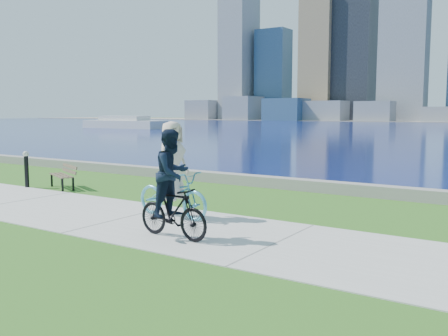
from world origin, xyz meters
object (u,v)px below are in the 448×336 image
(park_bench, at_px, (64,174))
(cyclist_woman, at_px, (172,182))
(bollard_lamp, at_px, (26,167))
(cyclist_man, at_px, (172,193))

(park_bench, height_order, cyclist_woman, cyclist_woman)
(park_bench, distance_m, cyclist_woman, 6.04)
(bollard_lamp, bearing_deg, cyclist_woman, -8.36)
(park_bench, height_order, cyclist_man, cyclist_man)
(park_bench, height_order, bollard_lamp, bollard_lamp)
(cyclist_woman, xyz_separation_m, cyclist_man, (1.23, -1.51, 0.06))
(cyclist_woman, relative_size, cyclist_man, 1.05)
(bollard_lamp, height_order, cyclist_woman, cyclist_woman)
(bollard_lamp, height_order, cyclist_man, cyclist_man)
(park_bench, distance_m, bollard_lamp, 1.31)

